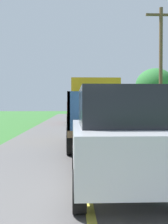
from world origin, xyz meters
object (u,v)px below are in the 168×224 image
Objects in this scene: banana_truck_far at (79,108)px; banana_truck_near at (97,111)px; roadside_tree_mid_right at (155,86)px; following_car at (117,137)px; utility_pole_roadside at (161,68)px.

banana_truck_near is at bearing -88.90° from banana_truck_far.
following_car is (-7.42, -21.86, -2.66)m from roadside_tree_mid_right.
banana_truck_near is 17.45m from roadside_tree_mid_right.
roadside_tree_mid_right is 1.33× the size of following_car.
banana_truck_far is (-0.30, 15.43, 0.00)m from banana_truck_near.
banana_truck_far is 12.69m from utility_pole_roadside.
banana_truck_near is 5.88m from utility_pole_roadside.
roadside_tree_mid_right is at bearing 74.42° from utility_pole_roadside.
roadside_tree_mid_right reaches higher than banana_truck_far.
utility_pole_roadside is 1.31× the size of roadside_tree_mid_right.
roadside_tree_mid_right is at bearing 71.26° from following_car.
utility_pole_roadside reaches higher than following_car.
utility_pole_roadside is 12.47m from roadside_tree_mid_right.
banana_truck_far is 0.81× the size of utility_pole_roadside.
banana_truck_far is 1.42× the size of following_car.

